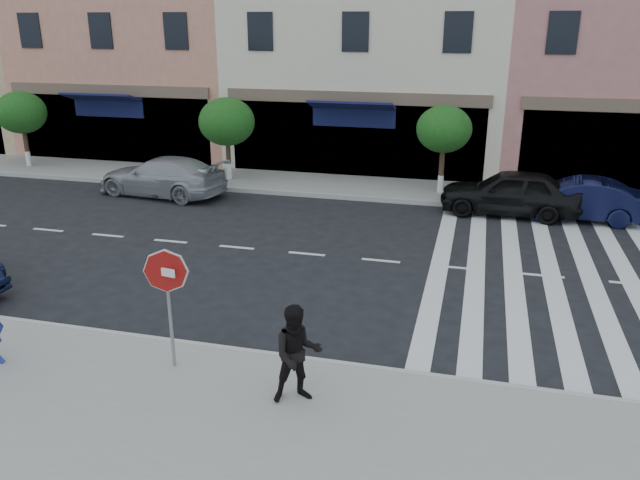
{
  "coord_description": "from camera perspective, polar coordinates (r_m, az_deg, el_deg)",
  "views": [
    {
      "loc": [
        4.25,
        -10.99,
        5.89
      ],
      "look_at": [
        1.06,
        1.33,
        1.4
      ],
      "focal_mm": 35.0,
      "sensor_mm": 36.0,
      "label": 1
    }
  ],
  "objects": [
    {
      "name": "car_far_mid",
      "position": [
        20.76,
        16.99,
        4.21
      ],
      "size": [
        4.41,
        1.96,
        1.47
      ],
      "primitive_type": "imported",
      "rotation": [
        0.0,
        0.0,
        -1.62
      ],
      "color": "black",
      "rests_on": "ground"
    },
    {
      "name": "walker",
      "position": [
        9.9,
        -2.09,
        -10.38
      ],
      "size": [
        0.99,
        0.91,
        1.63
      ],
      "primitive_type": "imported",
      "rotation": [
        0.0,
        0.0,
        0.46
      ],
      "color": "black",
      "rests_on": "sidewalk_near"
    },
    {
      "name": "ground",
      "position": [
        13.17,
        -5.97,
        -7.24
      ],
      "size": [
        120.0,
        120.0,
        0.0
      ],
      "primitive_type": "plane",
      "color": "black",
      "rests_on": "ground"
    },
    {
      "name": "stop_sign",
      "position": [
        10.76,
        -13.84,
        -3.72
      ],
      "size": [
        0.77,
        0.17,
        2.19
      ],
      "rotation": [
        0.0,
        0.0,
        -0.18
      ],
      "color": "gray",
      "rests_on": "sidewalk_near"
    },
    {
      "name": "street_tree_c",
      "position": [
        22.11,
        11.27,
        9.87
      ],
      "size": [
        1.9,
        1.9,
        3.04
      ],
      "color": "#473323",
      "rests_on": "sidewalk_far"
    },
    {
      "name": "street_tree_wa",
      "position": [
        28.65,
        -25.66,
        10.43
      ],
      "size": [
        2.0,
        2.0,
        3.05
      ],
      "color": "#473323",
      "rests_on": "sidewalk_far"
    },
    {
      "name": "street_tree_wb",
      "position": [
        23.94,
        -8.52,
        10.62
      ],
      "size": [
        2.1,
        2.1,
        3.06
      ],
      "color": "#473323",
      "rests_on": "sidewalk_far"
    },
    {
      "name": "sidewalk_far",
      "position": [
        23.14,
        3.49,
        4.84
      ],
      "size": [
        60.0,
        3.0,
        0.15
      ],
      "primitive_type": "cube",
      "color": "gray",
      "rests_on": "ground"
    },
    {
      "name": "car_far_left",
      "position": [
        22.85,
        -14.25,
        5.66
      ],
      "size": [
        4.91,
        2.52,
        1.36
      ],
      "primitive_type": "imported",
      "rotation": [
        0.0,
        0.0,
        -1.7
      ],
      "color": "#999A9E",
      "rests_on": "ground"
    },
    {
      "name": "building_centre",
      "position": [
        28.39,
        5.17,
        18.57
      ],
      "size": [
        11.0,
        9.0,
        11.0
      ],
      "primitive_type": "cube",
      "color": "beige",
      "rests_on": "ground"
    },
    {
      "name": "sidewalk_near",
      "position": [
        10.21,
        -13.54,
        -15.89
      ],
      "size": [
        60.0,
        4.5,
        0.15
      ],
      "primitive_type": "cube",
      "color": "gray",
      "rests_on": "ground"
    },
    {
      "name": "car_far_right",
      "position": [
        20.98,
        22.41,
        3.48
      ],
      "size": [
        4.03,
        1.64,
        1.3
      ],
      "primitive_type": "imported",
      "rotation": [
        0.0,
        0.0,
        -1.64
      ],
      "color": "black",
      "rests_on": "ground"
    }
  ]
}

